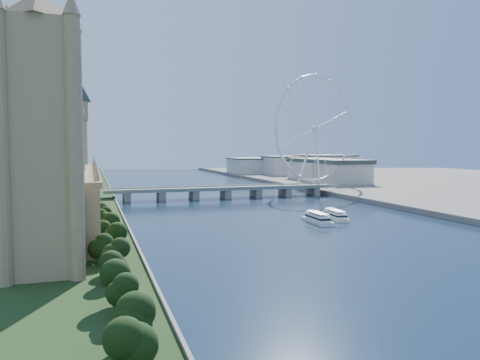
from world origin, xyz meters
name	(u,v)px	position (x,y,z in m)	size (l,w,h in m)	color
ground	(480,293)	(0.00, 0.00, 0.00)	(2000.00, 2000.00, 0.00)	navy
tree_row	(110,247)	(-113.00, 66.00, 8.92)	(8.02, 200.02, 19.85)	black
victoria_tower	(41,125)	(-135.00, 55.00, 54.49)	(28.16, 28.16, 112.00)	tan
parliament_range	(76,196)	(-128.00, 170.00, 18.48)	(24.00, 200.00, 70.00)	tan
big_ben	(78,123)	(-128.00, 278.00, 66.57)	(20.02, 20.02, 110.00)	tan
westminster_bridge	(226,191)	(0.00, 300.00, 6.63)	(220.00, 22.00, 9.50)	gray
london_eye	(315,129)	(119.98, 355.08, 67.52)	(113.60, 39.12, 124.30)	silver
county_hall	(327,183)	(175.00, 430.00, 0.00)	(54.00, 144.00, 35.00)	beige
city_skyline	(203,168)	(39.22, 560.08, 16.96)	(505.00, 280.00, 32.00)	beige
tour_boat_near	(317,223)	(14.08, 141.35, 0.00)	(8.30, 32.35, 7.17)	silver
tour_boat_far	(335,220)	(31.34, 150.29, 0.00)	(7.99, 31.18, 6.90)	white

